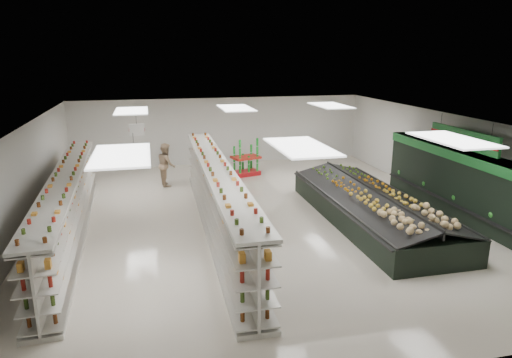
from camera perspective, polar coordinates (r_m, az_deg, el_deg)
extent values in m
plane|color=beige|center=(15.16, 0.46, -4.81)|extent=(16.00, 16.00, 0.00)
cube|color=white|center=(14.37, 0.49, 7.25)|extent=(14.00, 16.00, 0.02)
cube|color=silver|center=(22.38, -4.42, 6.00)|extent=(14.00, 0.02, 3.20)
cube|color=silver|center=(7.65, 15.25, -13.57)|extent=(14.00, 0.02, 3.20)
cube|color=silver|center=(14.74, -27.00, -0.60)|extent=(0.02, 16.00, 3.20)
cube|color=silver|center=(17.67, 23.13, 2.27)|extent=(0.02, 16.00, 3.20)
cube|color=black|center=(16.36, 24.72, -0.70)|extent=(0.80, 8.00, 2.20)
cube|color=#1E712D|center=(16.13, 25.04, 2.54)|extent=(0.85, 8.00, 0.30)
cube|color=black|center=(16.36, 23.81, -2.61)|extent=(0.55, 7.80, 0.15)
cube|color=beige|center=(16.21, 24.40, 0.12)|extent=(0.45, 7.70, 0.03)
cube|color=beige|center=(16.14, 24.51, 1.14)|extent=(0.45, 7.70, 0.03)
cube|color=white|center=(12.09, -14.97, 3.00)|extent=(0.50, 0.06, 0.40)
cube|color=red|center=(12.09, -14.97, 3.00)|extent=(0.52, 0.02, 0.12)
cylinder|color=black|center=(12.03, -15.07, 4.39)|extent=(0.01, 0.01, 0.50)
cube|color=white|center=(16.02, -14.68, 5.97)|extent=(0.50, 0.06, 0.40)
cube|color=red|center=(16.02, -14.68, 5.97)|extent=(0.52, 0.02, 0.12)
cylinder|color=black|center=(15.98, -14.75, 7.03)|extent=(0.01, 0.01, 0.50)
cube|color=#1E712D|center=(15.85, 24.48, 4.62)|extent=(0.10, 3.20, 0.60)
cube|color=red|center=(15.82, 24.31, 4.62)|extent=(0.03, 3.20, 0.18)
cylinder|color=black|center=(14.88, 27.43, 5.22)|extent=(0.01, 0.01, 0.50)
cylinder|color=black|center=(16.75, 22.16, 6.77)|extent=(0.01, 0.01, 0.50)
cube|color=beige|center=(14.67, -22.05, -6.48)|extent=(1.24, 10.80, 0.11)
cube|color=beige|center=(14.39, -22.39, -3.35)|extent=(0.48, 10.77, 1.80)
cube|color=beige|center=(14.14, -22.77, 0.24)|extent=(1.24, 10.80, 0.07)
cube|color=beige|center=(14.66, -22.90, -6.13)|extent=(0.82, 10.69, 0.03)
cube|color=beige|center=(14.53, -23.06, -4.69)|extent=(0.82, 10.69, 0.03)
cube|color=beige|center=(14.41, -23.22, -3.22)|extent=(0.82, 10.69, 0.03)
cube|color=beige|center=(14.30, -23.39, -1.72)|extent=(0.82, 10.69, 0.03)
cube|color=beige|center=(14.19, -23.55, -0.20)|extent=(0.82, 10.69, 0.03)
cube|color=beige|center=(14.61, -21.29, -6.04)|extent=(0.82, 10.69, 0.03)
cube|color=beige|center=(14.48, -21.44, -4.59)|extent=(0.82, 10.69, 0.03)
cube|color=beige|center=(14.35, -21.59, -3.11)|extent=(0.82, 10.69, 0.03)
cube|color=beige|center=(14.24, -21.74, -1.61)|extent=(0.82, 10.69, 0.03)
cube|color=beige|center=(14.14, -21.90, -0.09)|extent=(0.82, 10.69, 0.03)
cube|color=beige|center=(14.20, -4.76, -6.05)|extent=(1.05, 11.57, 0.12)
cube|color=beige|center=(13.90, -4.84, -2.57)|extent=(0.25, 11.55, 1.93)
cube|color=beige|center=(13.62, -4.93, 1.44)|extent=(1.05, 11.57, 0.08)
cube|color=beige|center=(14.14, -5.66, -5.67)|extent=(0.61, 11.46, 0.03)
cube|color=beige|center=(13.99, -5.71, -4.06)|extent=(0.61, 11.46, 0.03)
cube|color=beige|center=(13.86, -5.75, -2.42)|extent=(0.61, 11.46, 0.03)
cube|color=beige|center=(13.74, -5.80, -0.75)|extent=(0.61, 11.46, 0.03)
cube|color=beige|center=(13.62, -5.85, 0.96)|extent=(0.61, 11.46, 0.03)
cube|color=beige|center=(14.19, -3.88, -5.55)|extent=(0.61, 11.46, 0.03)
cube|color=beige|center=(14.04, -3.91, -3.94)|extent=(0.61, 11.46, 0.03)
cube|color=beige|center=(13.91, -3.94, -2.31)|extent=(0.61, 11.46, 0.03)
cube|color=beige|center=(13.79, -3.97, -0.64)|extent=(0.61, 11.46, 0.03)
cube|color=beige|center=(13.68, -4.00, 1.06)|extent=(0.61, 11.46, 0.03)
cube|color=black|center=(15.15, 14.12, -3.79)|extent=(2.62, 7.61, 0.76)
cube|color=#262626|center=(14.50, 9.77, -2.72)|extent=(0.08, 7.61, 0.07)
cube|color=#262626|center=(15.63, 18.33, -1.97)|extent=(0.08, 7.61, 0.07)
cube|color=black|center=(14.70, 11.89, -2.14)|extent=(1.42, 7.50, 0.39)
cube|color=black|center=(15.31, 16.50, -1.75)|extent=(1.42, 7.50, 0.39)
cube|color=#262626|center=(14.96, 14.27, -1.54)|extent=(0.07, 7.50, 0.27)
cube|color=red|center=(20.38, -1.28, 0.78)|extent=(1.30, 1.04, 0.19)
cube|color=red|center=(20.21, -1.29, 2.74)|extent=(1.36, 1.10, 0.10)
imported|color=white|center=(11.38, -0.13, -7.35)|extent=(0.64, 0.45, 1.67)
imported|color=#99875E|center=(18.94, -11.15, 1.80)|extent=(0.62, 0.91, 1.75)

